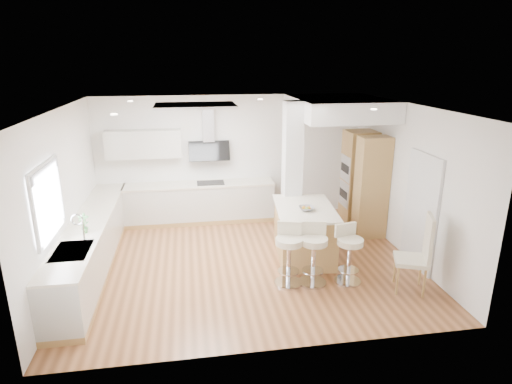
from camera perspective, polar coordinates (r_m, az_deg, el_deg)
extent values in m
plane|color=#9F643B|center=(7.93, -1.26, -9.32)|extent=(6.00, 6.00, 0.00)
cube|color=white|center=(7.93, -1.26, -9.32)|extent=(6.00, 5.00, 0.02)
cube|color=white|center=(9.80, -3.34, 4.64)|extent=(6.00, 0.04, 2.80)
cube|color=white|center=(7.62, -24.28, -0.69)|extent=(0.04, 5.00, 2.80)
cube|color=white|center=(8.34, 19.55, 1.34)|extent=(0.04, 5.00, 2.80)
cube|color=silver|center=(7.66, -8.09, 11.32)|extent=(1.40, 0.95, 0.05)
cube|color=white|center=(7.66, -8.09, 11.21)|extent=(1.25, 0.80, 0.03)
cylinder|color=white|center=(8.61, -16.42, 11.53)|extent=(0.10, 0.10, 0.02)
cylinder|color=white|center=(6.64, -18.40, 9.79)|extent=(0.10, 0.10, 0.02)
cylinder|color=white|center=(8.67, 0.56, 12.26)|extent=(0.10, 0.10, 0.02)
cylinder|color=white|center=(8.58, 11.29, 11.87)|extent=(0.10, 0.10, 0.02)
cylinder|color=white|center=(7.20, 15.43, 10.58)|extent=(0.10, 0.10, 0.02)
cube|color=silver|center=(6.71, -26.08, -1.00)|extent=(0.03, 1.15, 0.95)
cube|color=silver|center=(6.58, -26.58, 3.18)|extent=(0.04, 1.28, 0.06)
cube|color=silver|center=(6.87, -25.44, -5.00)|extent=(0.04, 1.28, 0.06)
cube|color=silver|center=(6.16, -27.53, -2.77)|extent=(0.04, 0.06, 0.95)
cube|color=silver|center=(7.27, -24.70, 0.50)|extent=(0.04, 0.06, 0.95)
cube|color=#A5A7AD|center=(6.59, -26.36, 2.56)|extent=(0.03, 1.18, 0.14)
cube|color=#423A33|center=(7.95, 21.18, -2.63)|extent=(0.02, 0.90, 2.00)
cube|color=silver|center=(7.95, 21.09, -2.63)|extent=(0.05, 1.00, 2.10)
cube|color=tan|center=(8.26, -20.66, -8.99)|extent=(0.60, 4.50, 0.10)
cube|color=beige|center=(8.08, -20.98, -6.25)|extent=(0.60, 4.50, 0.76)
cube|color=silver|center=(7.94, -21.29, -3.60)|extent=(0.63, 4.50, 0.04)
cube|color=#B5B4BA|center=(6.81, -23.35, -7.25)|extent=(0.50, 0.75, 0.02)
cube|color=#B5B4BA|center=(6.67, -23.66, -8.28)|extent=(0.40, 0.34, 0.10)
cube|color=#B5B4BA|center=(6.99, -22.97, -7.02)|extent=(0.40, 0.34, 0.10)
cylinder|color=silver|center=(6.98, -22.02, -4.80)|extent=(0.02, 0.02, 0.36)
torus|color=silver|center=(6.93, -22.75, -3.44)|extent=(0.18, 0.02, 0.18)
imported|color=#4B9149|center=(7.32, -21.98, -3.90)|extent=(0.17, 0.12, 0.33)
cube|color=tan|center=(9.86, -7.37, -3.60)|extent=(3.30, 0.60, 0.10)
cube|color=beige|center=(9.72, -7.47, -1.24)|extent=(3.30, 0.60, 0.76)
cube|color=silver|center=(9.60, -7.56, 1.02)|extent=(3.33, 0.63, 0.04)
cube|color=black|center=(9.60, -6.07, 1.24)|extent=(0.60, 0.40, 0.01)
cube|color=beige|center=(9.56, -14.75, 6.20)|extent=(1.60, 0.34, 0.60)
cube|color=#B5B4BA|center=(9.53, -6.39, 8.78)|extent=(0.25, 0.18, 0.70)
cube|color=black|center=(9.55, -6.25, 5.44)|extent=(0.90, 0.26, 0.44)
cube|color=silver|center=(8.49, 4.82, 2.59)|extent=(0.35, 0.35, 2.80)
cube|color=white|center=(9.00, 10.95, 10.96)|extent=(1.78, 2.20, 0.40)
cube|color=tan|center=(9.59, 13.48, 1.73)|extent=(0.62, 0.62, 2.10)
cube|color=tan|center=(8.98, 15.15, 0.53)|extent=(0.62, 0.40, 2.10)
cube|color=#B5B4BA|center=(9.42, 11.84, 3.13)|extent=(0.02, 0.55, 0.55)
cube|color=#B5B4BA|center=(9.57, 11.62, -0.23)|extent=(0.02, 0.55, 0.55)
cube|color=black|center=(9.41, 11.78, 3.13)|extent=(0.01, 0.45, 0.18)
cube|color=black|center=(9.57, 11.57, -0.24)|extent=(0.01, 0.45, 0.18)
cube|color=tan|center=(8.05, 6.41, -5.41)|extent=(1.11, 1.59, 0.92)
cube|color=silver|center=(7.87, 6.53, -2.18)|extent=(1.21, 1.68, 0.04)
imported|color=gray|center=(7.71, 6.74, -2.19)|extent=(0.30, 0.30, 0.07)
sphere|color=orange|center=(7.71, 7.05, -2.16)|extent=(0.08, 0.08, 0.07)
sphere|color=orange|center=(7.72, 6.40, -2.12)|extent=(0.08, 0.08, 0.07)
sphere|color=olive|center=(7.66, 6.79, -2.27)|extent=(0.08, 0.08, 0.07)
cylinder|color=silver|center=(7.25, 4.32, -11.96)|extent=(0.57, 0.57, 0.03)
cylinder|color=silver|center=(7.08, 4.38, -9.46)|extent=(0.09, 0.09, 0.69)
cylinder|color=silver|center=(7.15, 4.36, -10.45)|extent=(0.44, 0.44, 0.02)
cylinder|color=beige|center=(6.92, 4.46, -6.58)|extent=(0.54, 0.54, 0.11)
cube|color=beige|center=(7.01, 4.51, -4.83)|extent=(0.40, 0.15, 0.23)
cylinder|color=silver|center=(7.30, 7.51, -11.83)|extent=(0.56, 0.56, 0.03)
cylinder|color=silver|center=(7.14, 7.62, -9.35)|extent=(0.09, 0.09, 0.69)
cylinder|color=silver|center=(7.20, 7.58, -10.33)|extent=(0.43, 0.43, 0.02)
cylinder|color=beige|center=(6.97, 7.75, -6.49)|extent=(0.53, 0.53, 0.11)
cube|color=beige|center=(7.07, 7.72, -4.76)|extent=(0.40, 0.14, 0.23)
cylinder|color=silver|center=(7.44, 12.11, -11.50)|extent=(0.53, 0.53, 0.03)
cylinder|color=silver|center=(7.29, 12.28, -9.18)|extent=(0.08, 0.08, 0.65)
cylinder|color=silver|center=(7.35, 12.21, -10.09)|extent=(0.41, 0.41, 0.02)
cylinder|color=beige|center=(7.13, 12.47, -6.50)|extent=(0.50, 0.50, 0.10)
cube|color=beige|center=(7.20, 11.84, -4.93)|extent=(0.38, 0.13, 0.22)
cube|color=beige|center=(7.26, 19.96, -8.54)|extent=(0.64, 0.64, 0.07)
cube|color=beige|center=(7.15, 22.02, -5.96)|extent=(0.22, 0.45, 0.80)
cylinder|color=tan|center=(7.17, 18.34, -11.15)|extent=(0.05, 0.05, 0.49)
cylinder|color=tan|center=(7.52, 18.03, -9.72)|extent=(0.05, 0.05, 0.49)
cylinder|color=tan|center=(7.24, 21.52, -11.24)|extent=(0.05, 0.05, 0.49)
cylinder|color=tan|center=(7.59, 21.05, -9.83)|extent=(0.05, 0.05, 0.49)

